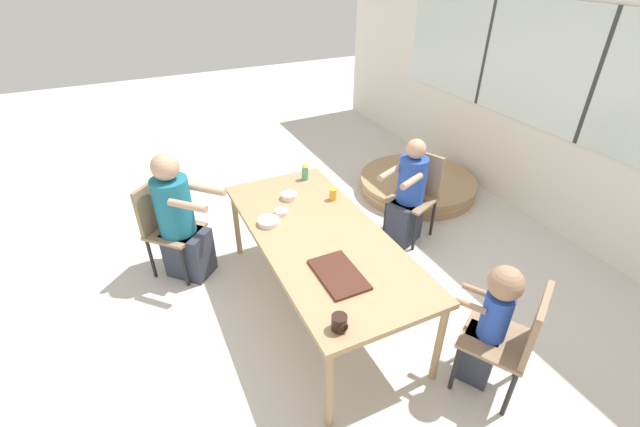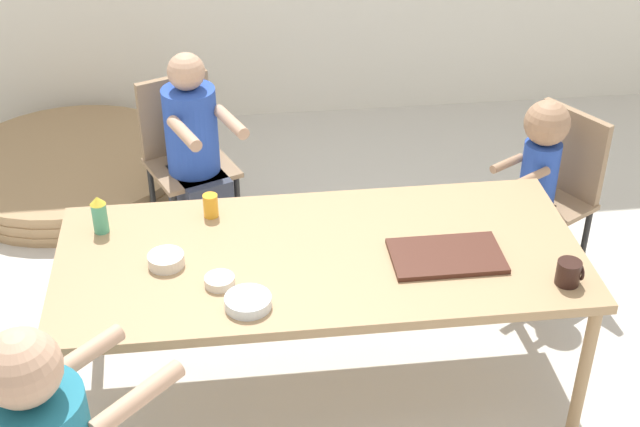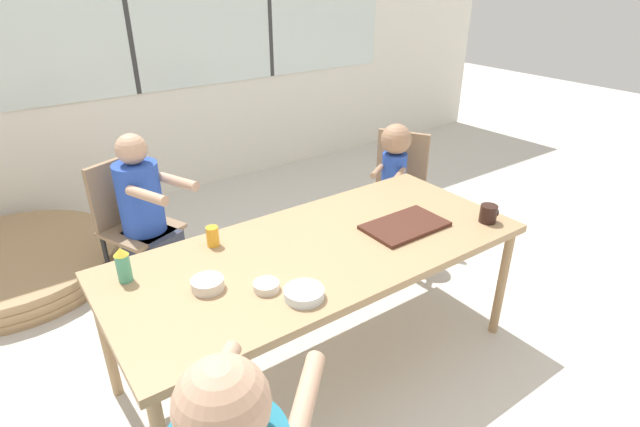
# 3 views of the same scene
# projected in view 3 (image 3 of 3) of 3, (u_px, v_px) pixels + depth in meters

# --- Properties ---
(ground_plane) EXTENTS (16.00, 16.00, 0.00)m
(ground_plane) POSITION_uv_depth(u_px,v_px,m) (320.00, 359.00, 2.72)
(ground_plane) COLOR beige
(wall_back_with_windows) EXTENTS (8.40, 0.08, 2.80)m
(wall_back_with_windows) POSITION_uv_depth(u_px,v_px,m) (128.00, 36.00, 4.04)
(wall_back_with_windows) COLOR white
(wall_back_with_windows) RESTS_ON ground_plane
(dining_table) EXTENTS (2.02, 0.89, 0.71)m
(dining_table) POSITION_uv_depth(u_px,v_px,m) (320.00, 256.00, 2.42)
(dining_table) COLOR tan
(dining_table) RESTS_ON ground_plane
(chair_for_man_blue_shirt) EXTENTS (0.52, 0.52, 0.85)m
(chair_for_man_blue_shirt) POSITION_uv_depth(u_px,v_px,m) (130.00, 214.00, 3.16)
(chair_for_man_blue_shirt) COLOR #937556
(chair_for_man_blue_shirt) RESTS_ON ground_plane
(chair_for_toddler) EXTENTS (0.55, 0.55, 0.85)m
(chair_for_toddler) POSITION_uv_depth(u_px,v_px,m) (398.00, 181.00, 3.66)
(chair_for_toddler) COLOR #937556
(chair_for_toddler) RESTS_ON ground_plane
(person_man_blue_shirt) EXTENTS (0.43, 0.54, 1.06)m
(person_man_blue_shirt) POSITION_uv_depth(u_px,v_px,m) (148.00, 224.00, 3.10)
(person_man_blue_shirt) COLOR #333847
(person_man_blue_shirt) RESTS_ON ground_plane
(person_toddler) EXTENTS (0.36, 0.31, 0.97)m
(person_toddler) POSITION_uv_depth(u_px,v_px,m) (392.00, 187.00, 3.53)
(person_toddler) COLOR #333847
(person_toddler) RESTS_ON ground_plane
(food_tray_dark) EXTENTS (0.43, 0.26, 0.02)m
(food_tray_dark) POSITION_uv_depth(u_px,v_px,m) (405.00, 226.00, 2.58)
(food_tray_dark) COLOR #472319
(food_tray_dark) RESTS_ON dining_table
(coffee_mug) EXTENTS (0.10, 0.09, 0.09)m
(coffee_mug) POSITION_uv_depth(u_px,v_px,m) (489.00, 214.00, 2.62)
(coffee_mug) COLOR black
(coffee_mug) RESTS_ON dining_table
(sippy_cup) EXTENTS (0.06, 0.06, 0.16)m
(sippy_cup) POSITION_uv_depth(u_px,v_px,m) (123.00, 264.00, 2.11)
(sippy_cup) COLOR #4CA57F
(sippy_cup) RESTS_ON dining_table
(juice_glass) EXTENTS (0.06, 0.06, 0.10)m
(juice_glass) POSITION_uv_depth(u_px,v_px,m) (213.00, 236.00, 2.39)
(juice_glass) COLOR gold
(juice_glass) RESTS_ON dining_table
(bowl_white_shallow) EXTENTS (0.17, 0.17, 0.04)m
(bowl_white_shallow) POSITION_uv_depth(u_px,v_px,m) (304.00, 293.00, 2.02)
(bowl_white_shallow) COLOR silver
(bowl_white_shallow) RESTS_ON dining_table
(bowl_cereal) EXTENTS (0.14, 0.14, 0.05)m
(bowl_cereal) POSITION_uv_depth(u_px,v_px,m) (208.00, 284.00, 2.08)
(bowl_cereal) COLOR silver
(bowl_cereal) RESTS_ON dining_table
(bowl_fruit) EXTENTS (0.11, 0.11, 0.03)m
(bowl_fruit) POSITION_uv_depth(u_px,v_px,m) (266.00, 286.00, 2.08)
(bowl_fruit) COLOR silver
(bowl_fruit) RESTS_ON dining_table
(folded_table_stack) EXTENTS (1.36, 1.36, 0.18)m
(folded_table_stack) POSITION_uv_depth(u_px,v_px,m) (14.00, 265.00, 3.40)
(folded_table_stack) COLOR tan
(folded_table_stack) RESTS_ON ground_plane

